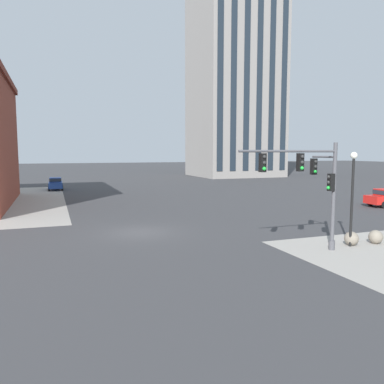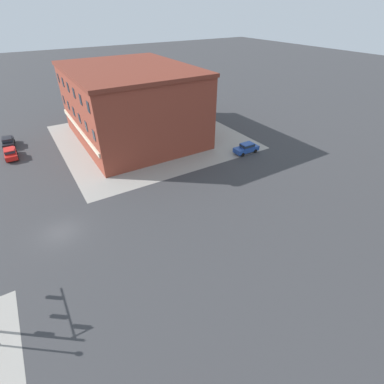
% 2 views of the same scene
% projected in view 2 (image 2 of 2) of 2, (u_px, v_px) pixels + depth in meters
% --- Properties ---
extents(ground_plane, '(320.00, 320.00, 0.00)m').
position_uv_depth(ground_plane, '(61.00, 233.00, 31.99)').
color(ground_plane, '#38383A').
extents(sidewalk_far_corner, '(32.00, 32.00, 0.02)m').
position_uv_depth(sidewalk_far_corner, '(149.00, 137.00, 54.89)').
color(sidewalk_far_corner, gray).
rests_on(sidewalk_far_corner, ground).
extents(car_main_northbound_far, '(1.93, 4.42, 1.68)m').
position_uv_depth(car_main_northbound_far, '(246.00, 148.00, 48.51)').
color(car_main_northbound_far, '#23479E').
rests_on(car_main_northbound_far, ground).
extents(car_main_southbound_near, '(4.41, 1.92, 1.68)m').
position_uv_depth(car_main_southbound_near, '(10.00, 153.00, 46.82)').
color(car_main_southbound_near, red).
rests_on(car_main_southbound_near, ground).
extents(car_main_southbound_far, '(4.50, 2.09, 1.68)m').
position_uv_depth(car_main_southbound_far, '(8.00, 142.00, 50.67)').
color(car_main_southbound_far, black).
rests_on(car_main_southbound_far, ground).
extents(storefront_block_near_corner, '(25.41, 19.97, 12.56)m').
position_uv_depth(storefront_block_near_corner, '(132.00, 104.00, 51.46)').
color(storefront_block_near_corner, brown).
rests_on(storefront_block_near_corner, ground).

